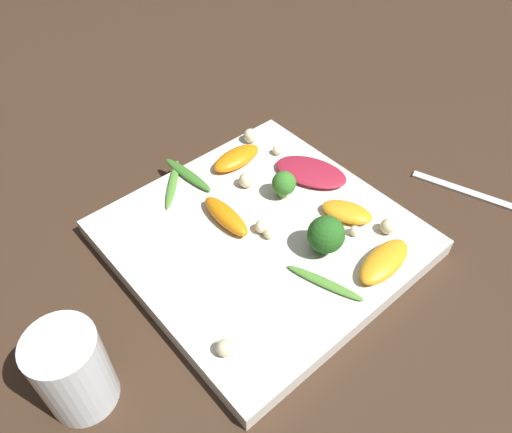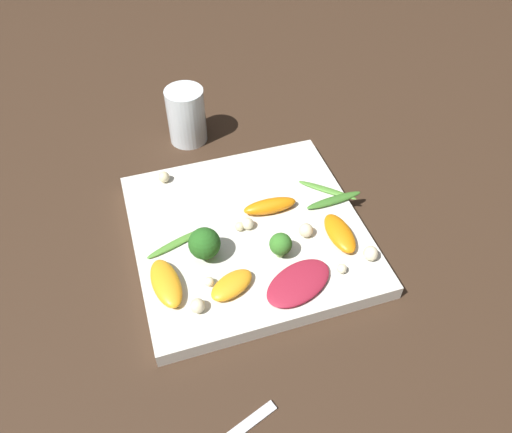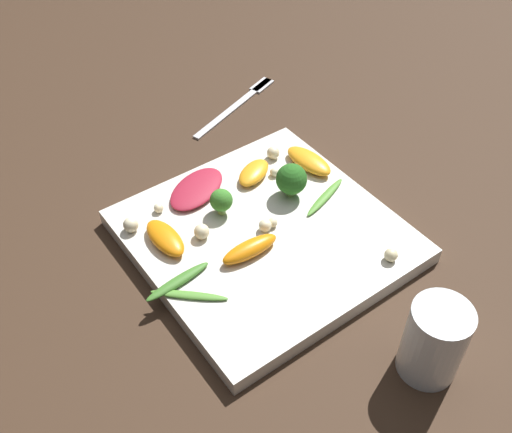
{
  "view_description": "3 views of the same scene",
  "coord_description": "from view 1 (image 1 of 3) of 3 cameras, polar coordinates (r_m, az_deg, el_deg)",
  "views": [
    {
      "loc": [
        -0.25,
        -0.28,
        0.44
      ],
      "look_at": [
        -0.0,
        0.01,
        0.04
      ],
      "focal_mm": 35.0,
      "sensor_mm": 36.0,
      "label": 1
    },
    {
      "loc": [
        0.43,
        -0.12,
        0.52
      ],
      "look_at": [
        -0.01,
        0.01,
        0.03
      ],
      "focal_mm": 35.0,
      "sensor_mm": 36.0,
      "label": 2
    },
    {
      "loc": [
        -0.41,
        0.31,
        0.55
      ],
      "look_at": [
        0.01,
        0.0,
        0.04
      ],
      "focal_mm": 42.0,
      "sensor_mm": 36.0,
      "label": 3
    }
  ],
  "objects": [
    {
      "name": "ground_plane",
      "position": [
        0.58,
        0.66,
        -3.12
      ],
      "size": [
        2.4,
        2.4,
        0.0
      ],
      "primitive_type": "plane",
      "color": "#382619"
    },
    {
      "name": "plate",
      "position": [
        0.57,
        0.67,
        -2.42
      ],
      "size": [
        0.3,
        0.3,
        0.02
      ],
      "color": "silver",
      "rests_on": "ground_plane"
    },
    {
      "name": "drinking_glass",
      "position": [
        0.47,
        -20.21,
        -16.24
      ],
      "size": [
        0.06,
        0.06,
        0.09
      ],
      "color": "white",
      "rests_on": "ground_plane"
    },
    {
      "name": "fork",
      "position": [
        0.69,
        27.0,
        1.14
      ],
      "size": [
        0.08,
        0.19,
        0.01
      ],
      "color": "silver",
      "rests_on": "ground_plane"
    },
    {
      "name": "radicchio_leaf_0",
      "position": [
        0.63,
        6.27,
        5.08
      ],
      "size": [
        0.08,
        0.11,
        0.01
      ],
      "color": "maroon",
      "rests_on": "plate"
    },
    {
      "name": "orange_segment_0",
      "position": [
        0.54,
        14.43,
        -4.99
      ],
      "size": [
        0.08,
        0.04,
        0.02
      ],
      "color": "orange",
      "rests_on": "plate"
    },
    {
      "name": "orange_segment_1",
      "position": [
        0.58,
        10.36,
        0.5
      ],
      "size": [
        0.05,
        0.07,
        0.02
      ],
      "color": "orange",
      "rests_on": "plate"
    },
    {
      "name": "orange_segment_2",
      "position": [
        0.64,
        -2.25,
        6.69
      ],
      "size": [
        0.07,
        0.03,
        0.02
      ],
      "color": "orange",
      "rests_on": "plate"
    },
    {
      "name": "orange_segment_3",
      "position": [
        0.57,
        -3.48,
        0.06
      ],
      "size": [
        0.03,
        0.07,
        0.02
      ],
      "color": "orange",
      "rests_on": "plate"
    },
    {
      "name": "broccoli_floret_0",
      "position": [
        0.53,
        8.02,
        -2.08
      ],
      "size": [
        0.04,
        0.04,
        0.05
      ],
      "color": "#7A9E51",
      "rests_on": "plate"
    },
    {
      "name": "broccoli_floret_1",
      "position": [
        0.59,
        3.21,
        3.77
      ],
      "size": [
        0.03,
        0.03,
        0.04
      ],
      "color": "#84AD5B",
      "rests_on": "plate"
    },
    {
      "name": "arugula_sprig_0",
      "position": [
        0.62,
        -9.52,
        3.7
      ],
      "size": [
        0.07,
        0.07,
        0.0
      ],
      "color": "#518E33",
      "rests_on": "plate"
    },
    {
      "name": "arugula_sprig_1",
      "position": [
        0.52,
        8.09,
        -7.33
      ],
      "size": [
        0.04,
        0.08,
        0.01
      ],
      "color": "#518E33",
      "rests_on": "plate"
    },
    {
      "name": "arugula_sprig_2",
      "position": [
        0.63,
        -7.83,
        4.77
      ],
      "size": [
        0.02,
        0.09,
        0.01
      ],
      "color": "#3D7528",
      "rests_on": "plate"
    },
    {
      "name": "macadamia_nut_0",
      "position": [
        0.57,
        14.87,
        -1.09
      ],
      "size": [
        0.02,
        0.02,
        0.02
      ],
      "color": "beige",
      "rests_on": "plate"
    },
    {
      "name": "macadamia_nut_1",
      "position": [
        0.55,
        1.18,
        -2.13
      ],
      "size": [
        0.01,
        0.01,
        0.01
      ],
      "color": "beige",
      "rests_on": "plate"
    },
    {
      "name": "macadamia_nut_2",
      "position": [
        0.61,
        -1.09,
        4.2
      ],
      "size": [
        0.02,
        0.02,
        0.02
      ],
      "color": "beige",
      "rests_on": "plate"
    },
    {
      "name": "macadamia_nut_3",
      "position": [
        0.56,
        1.08,
        -1.02
      ],
      "size": [
        0.02,
        0.02,
        0.02
      ],
      "color": "beige",
      "rests_on": "plate"
    },
    {
      "name": "macadamia_nut_4",
      "position": [
        0.66,
        2.44,
        7.58
      ],
      "size": [
        0.01,
        0.01,
        0.01
      ],
      "color": "beige",
      "rests_on": "plate"
    },
    {
      "name": "macadamia_nut_5",
      "position": [
        0.47,
        -3.61,
        -14.77
      ],
      "size": [
        0.02,
        0.02,
        0.02
      ],
      "color": "beige",
      "rests_on": "plate"
    },
    {
      "name": "macadamia_nut_6",
      "position": [
        0.56,
        11.23,
        -1.61
      ],
      "size": [
        0.01,
        0.01,
        0.01
      ],
      "color": "beige",
      "rests_on": "plate"
    },
    {
      "name": "macadamia_nut_7",
      "position": [
        0.68,
        -0.63,
        9.23
      ],
      "size": [
        0.02,
        0.02,
        0.02
      ],
      "color": "beige",
      "rests_on": "plate"
    }
  ]
}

